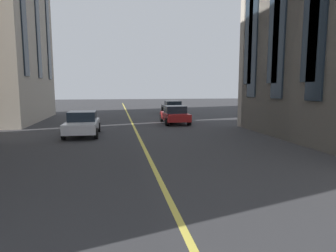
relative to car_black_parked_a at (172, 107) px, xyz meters
name	(u,v)px	position (x,y,z in m)	size (l,w,h in m)	color
lane_centre_line	(141,141)	(-16.27, 4.90, -0.70)	(80.00, 0.16, 0.01)	#D8C64C
car_black_parked_a	(172,107)	(0.00, 0.00, 0.00)	(4.40, 1.95, 1.37)	black
car_white_parked_b	(82,124)	(-13.86, 8.10, 0.00)	(3.90, 1.89, 1.40)	silver
car_red_near	(175,115)	(-9.21, 1.63, 0.00)	(3.90, 1.89, 1.40)	#B21E1E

